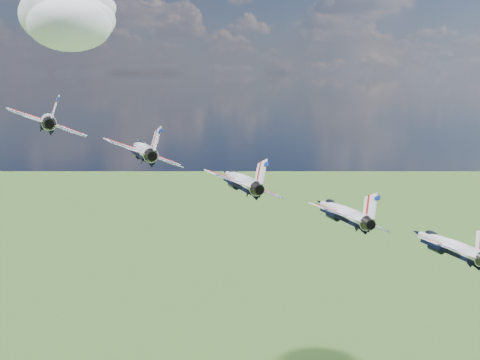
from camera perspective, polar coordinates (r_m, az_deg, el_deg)
cloud_far at (r=313.80m, az=-14.72°, el=14.54°), size 60.97×47.91×23.95m
jet_0 at (r=79.81m, az=-17.74°, el=5.45°), size 13.88×16.26×7.28m
jet_1 at (r=75.41m, az=-9.25°, el=2.88°), size 13.88×16.26×7.28m
jet_2 at (r=72.99m, az=0.00°, el=0.00°), size 13.88×16.26×7.28m
jet_3 at (r=72.77m, az=9.59°, el=-2.98°), size 13.88×16.26×7.28m
jet_4 at (r=74.75m, az=19.00°, el=-5.82°), size 13.88×16.26×7.28m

